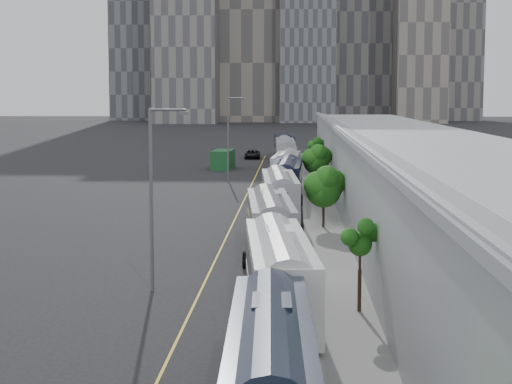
# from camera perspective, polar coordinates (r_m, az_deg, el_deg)

# --- Properties ---
(sidewalk) EXTENTS (10.00, 170.00, 0.12)m
(sidewalk) POSITION_cam_1_polar(r_m,az_deg,el_deg) (61.37, 7.92, -2.86)
(sidewalk) COLOR gray
(sidewalk) RESTS_ON ground
(lane_line) EXTENTS (0.12, 160.00, 0.02)m
(lane_line) POSITION_cam_1_polar(r_m,az_deg,el_deg) (61.29, -1.91, -2.87)
(lane_line) COLOR gold
(lane_line) RESTS_ON ground
(depot) EXTENTS (12.45, 160.40, 7.20)m
(depot) POSITION_cam_1_polar(r_m,az_deg,el_deg) (61.41, 11.68, 0.32)
(depot) COLOR gray
(depot) RESTS_ON ground
(bus_1) EXTENTS (2.85, 12.40, 3.61)m
(bus_1) POSITION_cam_1_polar(r_m,az_deg,el_deg) (26.12, 0.97, -12.37)
(bus_1) COLOR black
(bus_1) RESTS_ON ground
(bus_2) EXTENTS (3.69, 13.32, 3.84)m
(bus_2) POSITION_cam_1_polar(r_m,az_deg,el_deg) (38.49, 1.54, -6.03)
(bus_2) COLOR silver
(bus_2) RESTS_ON ground
(bus_3) EXTENTS (3.56, 13.05, 3.77)m
(bus_3) POSITION_cam_1_polar(r_m,az_deg,el_deg) (53.83, 0.94, -2.46)
(bus_3) COLOR slate
(bus_3) RESTS_ON ground
(bus_4) EXTENTS (3.37, 13.16, 3.81)m
(bus_4) POSITION_cam_1_polar(r_m,az_deg,el_deg) (69.00, 1.58, -0.47)
(bus_4) COLOR #94969D
(bus_4) RESTS_ON ground
(bus_5) EXTENTS (3.09, 13.29, 3.86)m
(bus_5) POSITION_cam_1_polar(r_m,az_deg,el_deg) (81.72, 2.07, 0.63)
(bus_5) COLOR black
(bus_5) RESTS_ON ground
(bus_6) EXTENTS (3.30, 13.00, 3.77)m
(bus_6) POSITION_cam_1_polar(r_m,az_deg,el_deg) (94.47, 2.04, 1.39)
(bus_6) COLOR silver
(bus_6) RESTS_ON ground
(bus_7) EXTENTS (2.76, 12.34, 3.60)m
(bus_7) POSITION_cam_1_polar(r_m,az_deg,el_deg) (110.12, 2.07, 2.08)
(bus_7) COLOR gray
(bus_7) RESTS_ON ground
(bus_8) EXTENTS (3.00, 13.19, 3.84)m
(bus_8) POSITION_cam_1_polar(r_m,az_deg,el_deg) (125.09, 1.95, 2.65)
(bus_8) COLOR #ACAFB7
(bus_8) RESTS_ON ground
(bus_9) EXTENTS (3.61, 13.42, 3.88)m
(bus_9) POSITION_cam_1_polar(r_m,az_deg,el_deg) (137.55, 1.87, 3.01)
(bus_9) COLOR black
(bus_9) RESTS_ON ground
(tree_1) EXTENTS (1.10, 1.10, 3.95)m
(tree_1) POSITION_cam_1_polar(r_m,az_deg,el_deg) (39.08, 6.95, -3.42)
(tree_1) COLOR black
(tree_1) RESTS_ON ground
(tree_2) EXTENTS (2.69, 2.69, 4.70)m
(tree_2) POSITION_cam_1_polar(r_m,az_deg,el_deg) (63.84, 4.54, 0.51)
(tree_2) COLOR black
(tree_2) RESTS_ON ground
(tree_3) EXTENTS (2.55, 2.55, 5.01)m
(tree_3) POSITION_cam_1_polar(r_m,az_deg,el_deg) (85.45, 4.03, 2.28)
(tree_3) COLOR black
(tree_3) RESTS_ON ground
(tree_4) EXTENTS (1.57, 1.57, 4.24)m
(tree_4) POSITION_cam_1_polar(r_m,az_deg,el_deg) (109.59, 4.01, 3.04)
(tree_4) COLOR black
(tree_4) RESTS_ON ground
(street_lamp_near) EXTENTS (2.04, 0.22, 9.32)m
(street_lamp_near) POSITION_cam_1_polar(r_m,az_deg,el_deg) (43.45, -6.77, 0.36)
(street_lamp_near) COLOR #59595E
(street_lamp_near) RESTS_ON ground
(street_lamp_far) EXTENTS (2.04, 0.22, 9.73)m
(street_lamp_far) POSITION_cam_1_polar(r_m,az_deg,el_deg) (99.43, -1.77, 3.95)
(street_lamp_far) COLOR #59595E
(street_lamp_far) RESTS_ON ground
(shipping_container) EXTENTS (2.91, 6.72, 2.54)m
(shipping_container) POSITION_cam_1_polar(r_m,az_deg,el_deg) (116.04, -2.22, 2.18)
(shipping_container) COLOR #154520
(shipping_container) RESTS_ON ground
(suv) EXTENTS (2.40, 5.12, 1.42)m
(suv) POSITION_cam_1_polar(r_m,az_deg,el_deg) (134.34, -0.24, 2.53)
(suv) COLOR black
(suv) RESTS_ON ground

